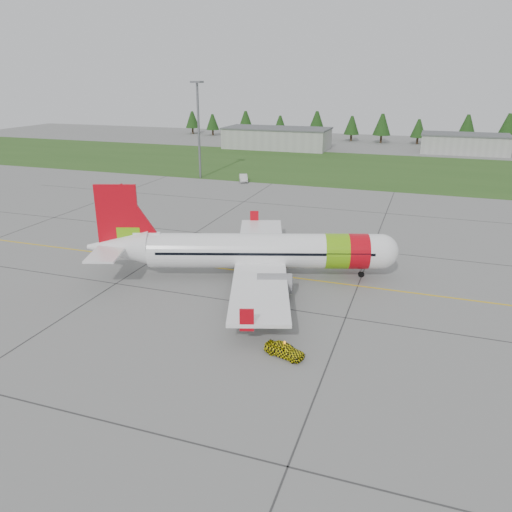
% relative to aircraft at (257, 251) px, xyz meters
% --- Properties ---
extents(ground, '(320.00, 320.00, 0.00)m').
position_rel_aircraft_xyz_m(ground, '(1.15, -7.07, -3.01)').
color(ground, gray).
rests_on(ground, ground).
extents(aircraft, '(33.45, 31.67, 10.45)m').
position_rel_aircraft_xyz_m(aircraft, '(0.00, 0.00, 0.00)').
color(aircraft, white).
rests_on(aircraft, ground).
extents(follow_me_car, '(1.48, 1.62, 3.36)m').
position_rel_aircraft_xyz_m(follow_me_car, '(7.60, -15.44, -1.33)').
color(follow_me_car, '#FEF30E').
rests_on(follow_me_car, ground).
extents(service_van, '(2.13, 2.08, 4.70)m').
position_rel_aircraft_xyz_m(service_van, '(-20.37, 50.21, -0.67)').
color(service_van, silver).
rests_on(service_van, ground).
extents(grass_strip, '(320.00, 50.00, 0.03)m').
position_rel_aircraft_xyz_m(grass_strip, '(1.15, 74.93, -3.00)').
color(grass_strip, '#30561E').
rests_on(grass_strip, ground).
extents(taxi_guideline, '(120.00, 0.25, 0.02)m').
position_rel_aircraft_xyz_m(taxi_guideline, '(1.15, 0.93, -3.00)').
color(taxi_guideline, gold).
rests_on(taxi_guideline, ground).
extents(hangar_west, '(32.00, 14.00, 6.00)m').
position_rel_aircraft_xyz_m(hangar_west, '(-28.85, 102.93, -0.01)').
color(hangar_west, '#A8A8A3').
rests_on(hangar_west, ground).
extents(hangar_east, '(24.00, 12.00, 5.20)m').
position_rel_aircraft_xyz_m(hangar_east, '(26.15, 110.93, -0.41)').
color(hangar_east, '#A8A8A3').
rests_on(hangar_east, ground).
extents(floodlight_mast, '(0.50, 0.50, 20.00)m').
position_rel_aircraft_xyz_m(floodlight_mast, '(-30.85, 50.93, 6.99)').
color(floodlight_mast, slate).
rests_on(floodlight_mast, ground).
extents(treeline, '(160.00, 8.00, 10.00)m').
position_rel_aircraft_xyz_m(treeline, '(1.15, 130.93, 1.99)').
color(treeline, '#1C3F14').
rests_on(treeline, ground).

